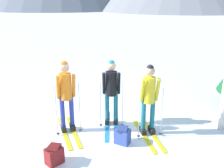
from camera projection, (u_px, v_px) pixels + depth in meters
ground_plane at (100, 129)px, 6.41m from camera, size 400.00×400.00×0.00m
skier_in_orange at (66, 92)px, 6.01m from camera, size 1.11×1.54×1.76m
skier_in_black at (111, 89)px, 6.36m from camera, size 0.65×1.68×1.69m
skier_in_yellow at (149, 97)px, 5.88m from camera, size 0.91×1.58×1.70m
backpack_on_snow_front at (54, 155)px, 5.01m from camera, size 0.37×0.40×0.38m
backpack_on_snow_beside at (122, 136)px, 5.71m from camera, size 0.37×0.32×0.38m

